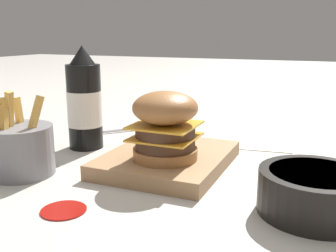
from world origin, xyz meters
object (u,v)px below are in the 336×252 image
(burger, at_px, (165,125))
(side_bowl, at_px, (315,191))
(serving_board, at_px, (168,159))
(spoon, at_px, (134,129))
(ketchup_bottle, at_px, (84,103))
(fries_basket, at_px, (21,149))

(burger, relative_size, side_bowl, 0.77)
(burger, bearing_deg, side_bowl, -104.38)
(serving_board, distance_m, spoon, 0.29)
(burger, relative_size, ketchup_bottle, 0.55)
(serving_board, xyz_separation_m, burger, (-0.04, -0.01, 0.07))
(ketchup_bottle, xyz_separation_m, side_bowl, (-0.15, -0.47, -0.06))
(side_bowl, bearing_deg, ketchup_bottle, 72.85)
(serving_board, relative_size, ketchup_bottle, 1.17)
(serving_board, height_order, fries_basket, fries_basket)
(burger, height_order, side_bowl, burger)
(ketchup_bottle, distance_m, fries_basket, 0.19)
(burger, relative_size, spoon, 0.86)
(side_bowl, bearing_deg, fries_basket, 94.54)
(ketchup_bottle, xyz_separation_m, spoon, (0.17, -0.03, -0.09))
(side_bowl, relative_size, spoon, 1.12)
(fries_basket, bearing_deg, burger, -65.94)
(side_bowl, xyz_separation_m, spoon, (0.32, 0.45, -0.03))
(burger, distance_m, side_bowl, 0.26)
(burger, bearing_deg, serving_board, 15.77)
(fries_basket, bearing_deg, spoon, -5.23)
(serving_board, xyz_separation_m, side_bowl, (-0.10, -0.26, 0.02))
(ketchup_bottle, height_order, side_bowl, ketchup_bottle)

